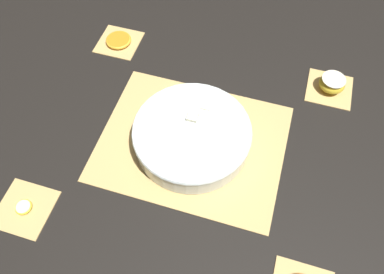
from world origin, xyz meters
name	(u,v)px	position (x,y,z in m)	size (l,w,h in m)	color
ground_plane	(192,143)	(0.00, 0.00, 0.00)	(6.00, 6.00, 0.00)	black
bamboo_mat_center	(192,143)	(0.00, 0.00, 0.00)	(0.48, 0.38, 0.01)	tan
coaster_mat_near_left	(25,208)	(-0.33, -0.29, 0.00)	(0.13, 0.13, 0.01)	tan
coaster_mat_far_left	(119,42)	(-0.33, 0.29, 0.00)	(0.13, 0.13, 0.01)	tan
coaster_mat_far_right	(329,89)	(0.33, 0.29, 0.00)	(0.13, 0.13, 0.01)	tan
fruit_salad_bowl	(192,135)	(0.00, 0.00, 0.04)	(0.30, 0.30, 0.07)	silver
apple_half	(332,83)	(0.33, 0.29, 0.03)	(0.07, 0.07, 0.04)	gold
orange_slice_whole	(119,40)	(-0.33, 0.29, 0.01)	(0.08, 0.08, 0.01)	orange
banana_coin_single	(24,207)	(-0.33, -0.29, 0.01)	(0.04, 0.04, 0.01)	beige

